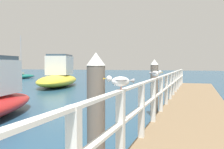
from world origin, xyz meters
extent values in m
cube|color=#846B4C|center=(0.00, 10.80, 0.19)|extent=(2.27, 21.61, 0.37)
cube|color=silver|center=(-1.05, 3.88, 0.94)|extent=(0.12, 0.12, 1.14)
cube|color=silver|center=(-1.05, 5.42, 0.94)|extent=(0.12, 0.12, 1.14)
cube|color=silver|center=(-1.05, 6.96, 0.94)|extent=(0.12, 0.12, 1.14)
cube|color=silver|center=(-1.05, 8.50, 0.94)|extent=(0.12, 0.12, 1.14)
cube|color=silver|center=(-1.05, 10.04, 0.94)|extent=(0.12, 0.12, 1.14)
cube|color=silver|center=(-1.05, 11.57, 0.94)|extent=(0.12, 0.12, 1.14)
cube|color=silver|center=(-1.05, 13.11, 0.94)|extent=(0.12, 0.12, 1.14)
cube|color=silver|center=(-1.05, 14.65, 0.94)|extent=(0.12, 0.12, 1.14)
cube|color=silver|center=(-1.05, 16.19, 0.94)|extent=(0.12, 0.12, 1.14)
cube|color=silver|center=(-1.05, 17.73, 0.94)|extent=(0.12, 0.12, 1.14)
cube|color=silver|center=(-1.05, 19.27, 0.94)|extent=(0.12, 0.12, 1.14)
cube|color=silver|center=(-1.05, 20.81, 0.94)|extent=(0.12, 0.12, 1.14)
cube|color=silver|center=(-1.05, 10.80, 1.50)|extent=(0.10, 20.01, 0.04)
cube|color=silver|center=(-1.05, 10.80, 1.00)|extent=(0.10, 20.01, 0.04)
cylinder|color=#6B6056|center=(-1.43, 3.84, 0.94)|extent=(0.28, 0.28, 1.88)
cone|color=white|center=(-1.43, 3.84, 1.98)|extent=(0.29, 0.29, 0.20)
cylinder|color=#6B6056|center=(-1.43, 9.54, 0.94)|extent=(0.28, 0.28, 1.88)
cone|color=white|center=(-1.43, 9.54, 1.98)|extent=(0.29, 0.29, 0.20)
ellipsoid|color=white|center=(-1.05, 3.88, 1.64)|extent=(0.31, 0.26, 0.15)
sphere|color=white|center=(-1.20, 3.79, 1.69)|extent=(0.09, 0.09, 0.09)
cone|color=gold|center=(-1.26, 3.75, 1.69)|extent=(0.06, 0.05, 0.02)
cone|color=#939399|center=(-0.91, 3.97, 1.65)|extent=(0.10, 0.10, 0.07)
ellipsoid|color=#939399|center=(-1.05, 3.88, 1.67)|extent=(0.28, 0.27, 0.04)
cylinder|color=tan|center=(-1.03, 3.86, 1.54)|extent=(0.01, 0.01, 0.05)
cylinder|color=tan|center=(-1.06, 3.90, 1.54)|extent=(0.01, 0.01, 0.05)
ellipsoid|color=white|center=(-1.05, 7.30, 1.64)|extent=(0.30, 0.27, 0.15)
sphere|color=white|center=(-0.92, 7.19, 1.69)|extent=(0.09, 0.09, 0.09)
cone|color=gold|center=(-0.86, 7.16, 1.69)|extent=(0.05, 0.05, 0.02)
cone|color=#939399|center=(-1.19, 7.40, 1.65)|extent=(0.11, 0.10, 0.07)
ellipsoid|color=#939399|center=(-1.05, 7.30, 1.67)|extent=(0.28, 0.28, 0.04)
cylinder|color=tan|center=(-1.05, 7.33, 1.54)|extent=(0.01, 0.01, 0.05)
cylinder|color=tan|center=(-1.08, 7.29, 1.54)|extent=(0.01, 0.01, 0.05)
ellipsoid|color=gold|center=(-11.21, 19.40, 0.50)|extent=(4.82, 8.28, 1.00)
cube|color=white|center=(-11.42, 20.15, 1.79)|extent=(2.57, 3.50, 1.59)
cube|color=#334756|center=(-11.42, 20.15, 2.67)|extent=(2.38, 3.16, 0.16)
ellipsoid|color=#197266|center=(-22.00, 28.16, 0.29)|extent=(2.13, 5.57, 0.58)
cylinder|color=#B2B2B7|center=(-21.98, 28.43, 3.16)|extent=(0.10, 0.10, 5.16)
cylinder|color=#B2B2B7|center=(-22.05, 27.47, 0.93)|extent=(0.21, 1.91, 0.08)
cube|color=beige|center=(-22.05, 27.50, 0.73)|extent=(1.12, 2.03, 0.30)
camera|label=1|loc=(0.03, 0.21, 1.90)|focal=40.98mm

